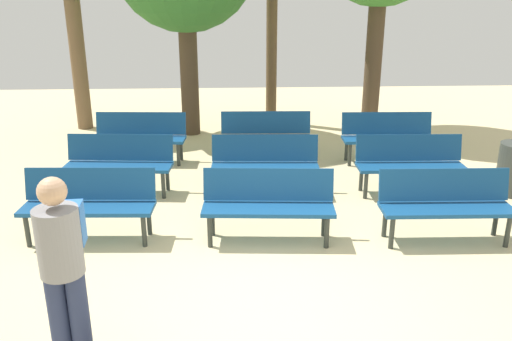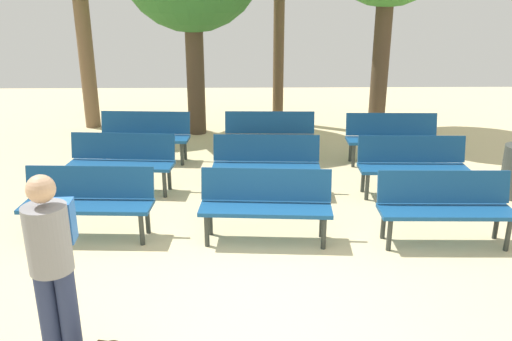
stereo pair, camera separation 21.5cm
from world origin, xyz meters
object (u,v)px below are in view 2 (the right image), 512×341
bench_r1_c2 (412,162)px  bench_r2_c0 (145,133)px  bench_r0_c0 (88,198)px  bench_r2_c1 (270,134)px  bench_r1_c1 (266,161)px  bench_r2_c2 (392,135)px  bench_r0_c1 (266,201)px  visitor_with_backpack (52,258)px  tree_2 (279,43)px  bench_r1_c0 (121,159)px  bench_r0_c2 (445,204)px

bench_r1_c2 → bench_r2_c0: bearing=159.7°
bench_r0_c0 → bench_r2_c1: (2.37, 2.99, 0.00)m
bench_r0_c0 → bench_r2_c1: bearing=54.2°
bench_r1_c1 → bench_r2_c2: size_ratio=1.01×
bench_r0_c1 → visitor_with_backpack: visitor_with_backpack is taller
bench_r1_c2 → bench_r0_c0: bearing=-161.9°
bench_r0_c1 → bench_r2_c0: size_ratio=1.00×
bench_r2_c2 → tree_2: 3.77m
bench_r2_c2 → bench_r0_c0: bearing=-146.5°
tree_2 → visitor_with_backpack: (-2.26, -8.16, -0.86)m
bench_r2_c0 → tree_2: bearing=51.6°
bench_r0_c1 → bench_r1_c2: size_ratio=1.01×
bench_r1_c0 → visitor_with_backpack: bearing=-80.1°
bench_r0_c2 → bench_r1_c1: same height
bench_r0_c1 → bench_r1_c0: size_ratio=1.00×
bench_r1_c0 → visitor_with_backpack: size_ratio=0.99×
bench_r1_c2 → bench_r2_c2: same height
bench_r0_c1 → bench_r0_c2: same height
bench_r1_c0 → bench_r1_c1: same height
bench_r1_c1 → bench_r1_c2: (2.18, -0.09, 0.00)m
bench_r2_c2 → tree_2: tree_2 is taller
bench_r0_c2 → bench_r2_c0: bearing=143.4°
bench_r0_c0 → bench_r2_c0: bearing=89.9°
bench_r0_c1 → bench_r0_c2: 2.16m
bench_r0_c2 → bench_r1_c0: bearing=158.5°
bench_r1_c1 → bench_r0_c1: bearing=-89.6°
bench_r0_c2 → bench_r2_c2: size_ratio=1.00×
bench_r1_c2 → bench_r2_c2: bearing=88.0°
bench_r0_c0 → bench_r1_c0: same height
bench_r0_c1 → bench_r2_c2: bearing=55.5°
bench_r2_c0 → bench_r2_c1: size_ratio=1.01×
bench_r0_c1 → bench_r1_c1: size_ratio=1.00×
bench_r0_c2 → bench_r2_c1: bearing=122.8°
bench_r2_c0 → bench_r1_c0: bearing=-89.5°
bench_r1_c0 → tree_2: (2.62, 4.29, 1.30)m
bench_r1_c1 → tree_2: tree_2 is taller
bench_r0_c1 → visitor_with_backpack: bearing=-125.4°
bench_r0_c2 → bench_r1_c2: bearing=88.4°
bench_r1_c0 → bench_r2_c1: same height
bench_r1_c0 → bench_r2_c2: same height
bench_r1_c0 → bench_r2_c2: (4.46, 1.27, 0.00)m
visitor_with_backpack → bench_r1_c1: bearing=-120.7°
bench_r0_c1 → bench_r2_c1: bearing=90.4°
bench_r1_c1 → bench_r2_c0: bearing=145.3°
bench_r0_c0 → bench_r1_c1: (2.25, 1.42, 0.00)m
bench_r2_c1 → visitor_with_backpack: (-1.95, -5.30, 0.43)m
bench_r0_c1 → visitor_with_backpack: size_ratio=0.99×
bench_r0_c0 → bench_r2_c1: size_ratio=1.00×
bench_r1_c0 → bench_r2_c2: 4.64m
bench_r1_c2 → bench_r1_c0: bearing=178.4°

